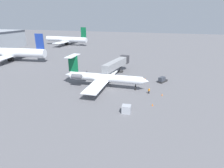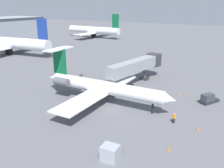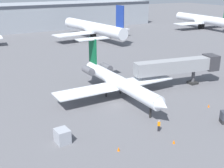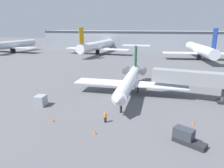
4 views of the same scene
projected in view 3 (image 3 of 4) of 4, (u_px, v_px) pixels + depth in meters
name	position (u px, v px, depth m)	size (l,w,h in m)	color
ground_plane	(117.00, 104.00, 52.42)	(400.00, 400.00, 0.10)	#5B5B60
regional_jet	(116.00, 80.00, 54.56)	(23.89, 27.38, 9.61)	silver
jet_bridge	(182.00, 66.00, 60.17)	(18.93, 5.83, 5.99)	gray
ground_crew_marshaller	(159.00, 126.00, 42.47)	(0.48, 0.45, 1.69)	black
cargo_container_uld	(62.00, 136.00, 39.44)	(1.91, 2.19, 1.92)	#999EA8
traffic_cone_near	(209.00, 106.00, 50.77)	(0.36, 0.36, 0.55)	orange
traffic_cone_mid	(174.00, 142.00, 39.37)	(0.36, 0.36, 0.55)	orange
traffic_cone_far	(119.00, 149.00, 37.64)	(0.36, 0.36, 0.55)	orange
terminal_building	(10.00, 18.00, 129.34)	(134.96, 21.76, 11.32)	#8C939E
parked_airliner_centre	(93.00, 28.00, 109.27)	(31.49, 37.11, 13.49)	silver
parked_airliner_east_mid	(202.00, 20.00, 134.63)	(28.03, 33.23, 13.15)	silver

